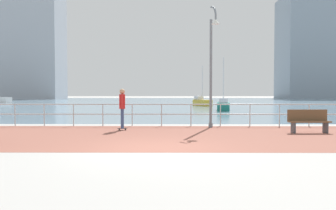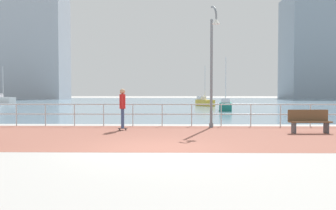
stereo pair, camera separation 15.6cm
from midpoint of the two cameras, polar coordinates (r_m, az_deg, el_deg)
ground at (r=49.60m, az=-0.16°, el=0.22°), size 220.00×220.00×0.00m
brick_paving at (r=12.62m, az=-1.88°, el=-5.14°), size 28.00×7.19×0.01m
harbor_water at (r=61.13m, az=-0.05°, el=0.57°), size 180.00×88.00×0.00m
waterfront_railing at (r=16.13m, az=-1.37°, el=-0.95°), size 25.25×0.06×1.07m
lamppost at (r=15.52m, az=7.14°, el=7.43°), size 0.42×0.80×5.50m
skateboarder at (r=14.45m, az=-7.99°, el=-0.05°), size 0.41×0.56×1.76m
park_bench at (r=14.49m, az=22.26°, el=-2.48°), size 1.61×0.49×0.92m
sailboat_teal at (r=30.82m, az=9.12°, el=-0.07°), size 1.56×3.53×4.79m
sailboat_blue at (r=41.64m, az=5.59°, el=0.51°), size 2.15×3.64×4.89m
tower_concrete at (r=104.97m, az=21.79°, el=9.00°), size 12.53×13.91×30.75m
tower_brick at (r=95.61m, az=-21.86°, el=10.01°), size 14.91×10.00×31.78m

